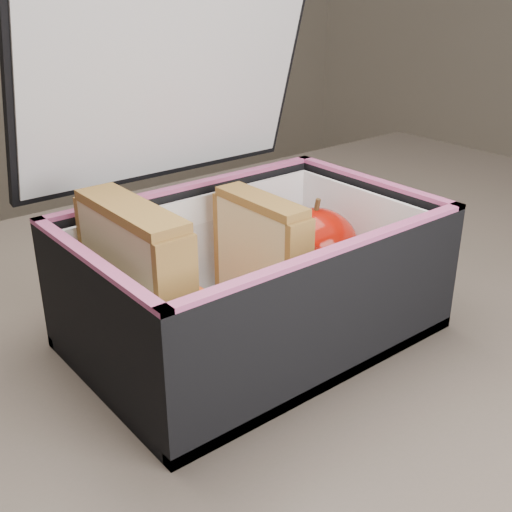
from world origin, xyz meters
The scene contains 8 objects.
kitchen_table centered at (0.00, 0.00, 0.66)m, with size 1.20×0.80×0.75m.
lunch_bag centered at (-0.06, 0.01, 0.81)m, with size 0.27×0.23×0.27m.
plastic_tub centered at (-0.10, 0.02, 0.80)m, with size 0.16×0.11×0.07m, color white, non-canonical shape.
sandwich_left centered at (-0.15, 0.02, 0.82)m, with size 0.03×0.11×0.12m.
sandwich_right centered at (-0.04, 0.02, 0.81)m, with size 0.02×0.09×0.10m.
carrot_sticks centered at (-0.10, 0.02, 0.78)m, with size 0.04×0.15×0.03m.
paper_napkin centered at (0.02, 0.02, 0.77)m, with size 0.08×0.08×0.01m, color white.
red_apple centered at (0.02, 0.02, 0.81)m, with size 0.08×0.08×0.08m.
Camera 1 is at (-0.34, -0.34, 1.02)m, focal length 45.00 mm.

